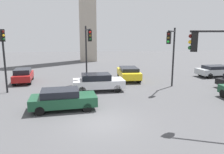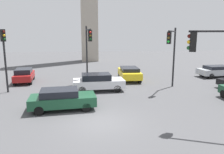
{
  "view_description": "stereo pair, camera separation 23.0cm",
  "coord_description": "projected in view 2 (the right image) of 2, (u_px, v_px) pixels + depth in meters",
  "views": [
    {
      "loc": [
        -1.12,
        -11.53,
        4.84
      ],
      "look_at": [
        1.53,
        6.07,
        1.4
      ],
      "focal_mm": 34.72,
      "sensor_mm": 36.0,
      "label": 1
    },
    {
      "loc": [
        -0.89,
        -11.56,
        4.84
      ],
      "look_at": [
        1.53,
        6.07,
        1.4
      ],
      "focal_mm": 34.72,
      "sensor_mm": 36.0,
      "label": 2
    }
  ],
  "objects": [
    {
      "name": "car_4",
      "position": [
        24.0,
        75.0,
        22.51
      ],
      "size": [
        2.16,
        4.15,
        1.45
      ],
      "rotation": [
        0.0,
        0.0,
        1.68
      ],
      "color": "maroon",
      "rests_on": "ground_plane"
    },
    {
      "name": "traffic_light_3",
      "position": [
        88.0,
        44.0,
        20.63
      ],
      "size": [
        0.52,
        3.0,
        5.74
      ],
      "rotation": [
        0.0,
        0.0,
        -1.47
      ],
      "color": "black",
      "rests_on": "ground_plane"
    },
    {
      "name": "car_1",
      "position": [
        129.0,
        73.0,
        23.78
      ],
      "size": [
        2.24,
        4.86,
        1.41
      ],
      "rotation": [
        0.0,
        0.0,
        1.52
      ],
      "color": "yellow",
      "rests_on": "ground_plane"
    },
    {
      "name": "traffic_light_2",
      "position": [
        172.0,
        47.0,
        19.04
      ],
      "size": [
        1.7,
        2.36,
        5.51
      ],
      "rotation": [
        0.0,
        0.0,
        -2.18
      ],
      "color": "black",
      "rests_on": "ground_plane"
    },
    {
      "name": "ground_plane",
      "position": [
        100.0,
        122.0,
        12.28
      ],
      "size": [
        107.58,
        107.58,
        0.0
      ],
      "primitive_type": "plane",
      "color": "#4C4C4F"
    },
    {
      "name": "traffic_light_4",
      "position": [
        224.0,
        57.0,
        10.87
      ],
      "size": [
        3.12,
        1.5,
        5.23
      ],
      "rotation": [
        0.0,
        0.0,
        2.73
      ],
      "color": "black",
      "rests_on": "ground_plane"
    },
    {
      "name": "car_0",
      "position": [
        218.0,
        71.0,
        25.45
      ],
      "size": [
        4.89,
        2.33,
        1.33
      ],
      "rotation": [
        0.0,
        0.0,
        0.06
      ],
      "color": "#ADB2B7",
      "rests_on": "ground_plane"
    },
    {
      "name": "traffic_light_1",
      "position": [
        4.0,
        49.0,
        17.98
      ],
      "size": [
        0.47,
        0.46,
        5.32
      ],
      "rotation": [
        0.0,
        0.0,
        -0.74
      ],
      "color": "black",
      "rests_on": "ground_plane"
    },
    {
      "name": "car_8",
      "position": [
        62.0,
        99.0,
        14.27
      ],
      "size": [
        4.39,
        2.22,
        1.37
      ],
      "rotation": [
        0.0,
        0.0,
        0.08
      ],
      "color": "#19472D",
      "rests_on": "ground_plane"
    },
    {
      "name": "car_6",
      "position": [
        98.0,
        82.0,
        19.11
      ],
      "size": [
        4.49,
        2.17,
        1.51
      ],
      "rotation": [
        0.0,
        0.0,
        0.03
      ],
      "color": "silver",
      "rests_on": "ground_plane"
    }
  ]
}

